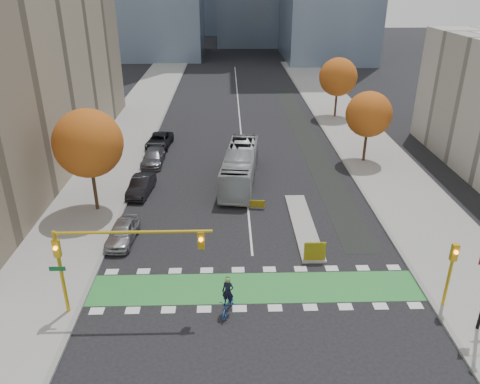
{
  "coord_description": "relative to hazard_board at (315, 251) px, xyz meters",
  "views": [
    {
      "loc": [
        -1.54,
        -21.45,
        17.1
      ],
      "look_at": [
        -0.73,
        8.7,
        3.0
      ],
      "focal_mm": 35.0,
      "sensor_mm": 36.0,
      "label": 1
    }
  ],
  "objects": [
    {
      "name": "ground",
      "position": [
        -4.0,
        -4.2,
        -0.8
      ],
      "size": [
        300.0,
        300.0,
        0.0
      ],
      "primitive_type": "plane",
      "color": "black",
      "rests_on": "ground"
    },
    {
      "name": "cyclist",
      "position": [
        -5.65,
        -4.88,
        -0.03
      ],
      "size": [
        1.22,
        2.11,
        2.31
      ],
      "rotation": [
        0.0,
        0.0,
        -0.28
      ],
      "color": "navy",
      "rests_on": "ground"
    },
    {
      "name": "parked_car_c",
      "position": [
        -12.95,
        17.76,
        -0.09
      ],
      "size": [
        2.02,
        4.93,
        1.43
      ],
      "primitive_type": "imported",
      "rotation": [
        0.0,
        0.0,
        -0.0
      ],
      "color": "#55545A",
      "rests_on": "ground"
    },
    {
      "name": "bike_crossing",
      "position": [
        -4.0,
        -2.7,
        -0.79
      ],
      "size": [
        20.0,
        3.0,
        0.01
      ],
      "primitive_type": "cube",
      "color": "#2B8435",
      "rests_on": "ground"
    },
    {
      "name": "curb_east",
      "position": [
        6.0,
        15.8,
        -0.73
      ],
      "size": [
        0.3,
        120.0,
        0.16
      ],
      "primitive_type": "cube",
      "color": "gray",
      "rests_on": "ground"
    },
    {
      "name": "parked_car_b",
      "position": [
        -13.0,
        10.86,
        -0.06
      ],
      "size": [
        2.06,
        4.65,
        1.48
      ],
      "primitive_type": "imported",
      "rotation": [
        0.0,
        0.0,
        -0.11
      ],
      "color": "black",
      "rests_on": "ground"
    },
    {
      "name": "traffic_signal_east",
      "position": [
        6.5,
        -4.71,
        1.93
      ],
      "size": [
        0.35,
        0.43,
        4.1
      ],
      "color": "#BF9914",
      "rests_on": "ground"
    },
    {
      "name": "hazard_board",
      "position": [
        0.0,
        0.0,
        0.0
      ],
      "size": [
        1.4,
        0.12,
        1.3
      ],
      "primitive_type": "cube",
      "color": "yellow",
      "rests_on": "median_island"
    },
    {
      "name": "parked_car_a",
      "position": [
        -13.0,
        2.93,
        -0.06
      ],
      "size": [
        2.06,
        4.45,
        1.48
      ],
      "primitive_type": "imported",
      "rotation": [
        0.0,
        0.0,
        -0.08
      ],
      "color": "#9E9DA2",
      "rests_on": "ground"
    },
    {
      "name": "curb_west",
      "position": [
        -14.0,
        15.8,
        -0.73
      ],
      "size": [
        0.3,
        120.0,
        0.16
      ],
      "primitive_type": "cube",
      "color": "gray",
      "rests_on": "ground"
    },
    {
      "name": "median_island",
      "position": [
        0.0,
        4.8,
        -0.72
      ],
      "size": [
        1.6,
        10.0,
        0.16
      ],
      "primitive_type": "cube",
      "color": "gray",
      "rests_on": "ground"
    },
    {
      "name": "tree_east_far",
      "position": [
        8.5,
        33.8,
        4.44
      ],
      "size": [
        4.8,
        4.8,
        7.65
      ],
      "color": "#332114",
      "rests_on": "ground"
    },
    {
      "name": "bike_lane_paint",
      "position": [
        3.5,
        25.8,
        -0.8
      ],
      "size": [
        2.5,
        50.0,
        0.01
      ],
      "primitive_type": "cube",
      "color": "black",
      "rests_on": "ground"
    },
    {
      "name": "bus",
      "position": [
        -4.5,
        13.03,
        0.73
      ],
      "size": [
        3.91,
        11.23,
        3.06
      ],
      "primitive_type": "imported",
      "rotation": [
        0.0,
        0.0,
        -0.12
      ],
      "color": "#A5AAAD",
      "rests_on": "ground"
    },
    {
      "name": "sidewalk_east",
      "position": [
        9.5,
        15.8,
        -0.73
      ],
      "size": [
        7.0,
        120.0,
        0.15
      ],
      "primitive_type": "cube",
      "color": "gray",
      "rests_on": "ground"
    },
    {
      "name": "parked_car_d",
      "position": [
        -13.0,
        22.76,
        -0.09
      ],
      "size": [
        2.8,
        5.31,
        1.43
      ],
      "primitive_type": "imported",
      "rotation": [
        0.0,
        0.0,
        -0.09
      ],
      "color": "black",
      "rests_on": "ground"
    },
    {
      "name": "tree_west",
      "position": [
        -16.0,
        7.8,
        4.82
      ],
      "size": [
        5.2,
        5.2,
        8.22
      ],
      "color": "#332114",
      "rests_on": "ground"
    },
    {
      "name": "centre_line",
      "position": [
        -4.0,
        35.8,
        -0.8
      ],
      "size": [
        0.15,
        70.0,
        0.01
      ],
      "primitive_type": "cube",
      "color": "silver",
      "rests_on": "ground"
    },
    {
      "name": "traffic_signal_west",
      "position": [
        -11.93,
        -4.71,
        3.23
      ],
      "size": [
        8.53,
        0.56,
        5.2
      ],
      "color": "#BF9914",
      "rests_on": "ground"
    },
    {
      "name": "sidewalk_west",
      "position": [
        -17.5,
        15.8,
        -0.73
      ],
      "size": [
        7.0,
        120.0,
        0.15
      ],
      "primitive_type": "cube",
      "color": "gray",
      "rests_on": "ground"
    },
    {
      "name": "tree_east_near",
      "position": [
        8.0,
        17.8,
        4.06
      ],
      "size": [
        4.4,
        4.4,
        7.08
      ],
      "color": "#332114",
      "rests_on": "ground"
    }
  ]
}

